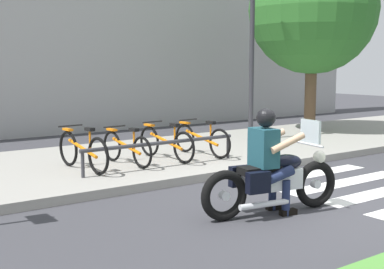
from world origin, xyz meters
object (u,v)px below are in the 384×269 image
at_px(bicycle_2, 166,143).
at_px(rider, 269,154).
at_px(street_lamp, 252,34).
at_px(bicycle_1, 126,148).
at_px(bike_rack, 162,145).
at_px(motorcycle, 273,180).
at_px(tree_near_rack, 313,10).
at_px(bicycle_0, 83,151).
at_px(bicycle_3, 202,139).

bearing_deg(bicycle_2, rider, -100.60).
height_order(bicycle_2, street_lamp, street_lamp).
xyz_separation_m(bicycle_1, bike_rack, (0.44, -0.56, 0.08)).
height_order(motorcycle, street_lamp, street_lamp).
distance_m(rider, tree_near_rack, 8.71).
height_order(bicycle_0, bicycle_2, bicycle_0).
relative_size(motorcycle, bicycle_3, 1.28).
xyz_separation_m(bike_rack, street_lamp, (3.70, 1.66, 2.21)).
bearing_deg(motorcycle, bicycle_1, 94.67).
distance_m(bicycle_0, street_lamp, 5.62).
bearing_deg(bicycle_2, bicycle_0, -179.97).
bearing_deg(bike_rack, tree_near_rack, 18.00).
relative_size(rider, bicycle_0, 0.85).
height_order(bicycle_0, bicycle_1, bicycle_0).
bearing_deg(tree_near_rack, bike_rack, -162.00).
bearing_deg(bike_rack, bicycle_3, 22.71).
bearing_deg(bicycle_0, motorcycle, -71.80).
xyz_separation_m(rider, street_lamp, (3.92, 4.67, 1.93)).
distance_m(bicycle_0, tree_near_rack, 8.37).
bearing_deg(rider, bike_rack, 85.72).
xyz_separation_m(bicycle_2, tree_near_rack, (5.89, 1.50, 3.04)).
bearing_deg(bike_rack, motorcycle, -92.85).
bearing_deg(bicycle_3, street_lamp, 24.92).
height_order(bicycle_1, tree_near_rack, tree_near_rack).
bearing_deg(street_lamp, rider, -130.06).
distance_m(bicycle_1, bike_rack, 0.71).
bearing_deg(street_lamp, tree_near_rack, 8.64).
relative_size(bicycle_2, street_lamp, 0.37).
height_order(bike_rack, tree_near_rack, tree_near_rack).
distance_m(bicycle_3, bike_rack, 1.44).
height_order(bicycle_2, bike_rack, bicycle_2).
relative_size(bicycle_2, tree_near_rack, 0.32).
xyz_separation_m(rider, tree_near_rack, (6.56, 5.07, 2.69)).
distance_m(bike_rack, street_lamp, 4.62).
bearing_deg(street_lamp, bicycle_0, -167.61).
bearing_deg(bicycle_2, bicycle_3, 0.01).
relative_size(rider, bicycle_1, 0.92).
xyz_separation_m(rider, bicycle_1, (-0.22, 3.56, -0.36)).
relative_size(bicycle_1, bike_rack, 0.49).
height_order(rider, bicycle_3, rider).
distance_m(motorcycle, bicycle_1, 3.59).
distance_m(rider, street_lamp, 6.40).
distance_m(motorcycle, rider, 0.38).
xyz_separation_m(bicycle_1, street_lamp, (4.14, 1.10, 2.29)).
bearing_deg(bike_rack, bicycle_2, 51.48).
xyz_separation_m(bicycle_1, bicycle_3, (1.77, -0.00, 0.01)).
bearing_deg(rider, bicycle_2, 79.40).
xyz_separation_m(bicycle_2, bicycle_3, (0.88, 0.00, -0.00)).
distance_m(street_lamp, tree_near_rack, 2.77).
relative_size(bicycle_3, bike_rack, 0.52).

